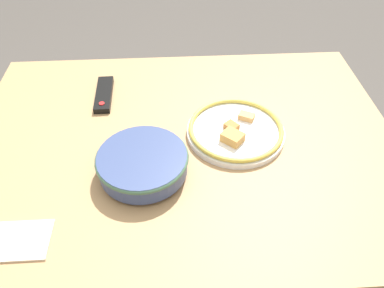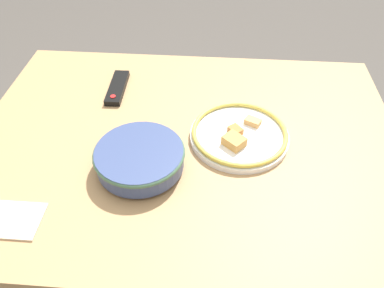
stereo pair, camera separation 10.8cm
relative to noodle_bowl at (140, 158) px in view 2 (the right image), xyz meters
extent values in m
plane|color=#4C4742|center=(0.12, 0.13, -0.77)|extent=(8.00, 8.00, 0.00)
cube|color=tan|center=(0.12, 0.13, -0.06)|extent=(1.31, 0.97, 0.04)
cylinder|color=tan|center=(-0.47, 0.55, -0.42)|extent=(0.06, 0.06, 0.68)
cylinder|color=tan|center=(0.70, 0.55, -0.42)|extent=(0.06, 0.06, 0.68)
cylinder|color=#384775|center=(0.00, 0.00, -0.03)|extent=(0.11, 0.11, 0.01)
cylinder|color=#384775|center=(0.00, 0.00, 0.00)|extent=(0.24, 0.24, 0.06)
cylinder|color=#9E4C1E|center=(0.00, 0.00, 0.00)|extent=(0.22, 0.22, 0.05)
torus|color=#42664C|center=(0.00, 0.00, 0.02)|extent=(0.25, 0.25, 0.01)
cylinder|color=white|center=(0.28, 0.14, -0.03)|extent=(0.30, 0.30, 0.02)
torus|color=gold|center=(0.28, 0.14, -0.02)|extent=(0.29, 0.29, 0.01)
cube|color=tan|center=(0.32, 0.20, -0.01)|extent=(0.06, 0.05, 0.02)
cube|color=#B2753D|center=(0.26, 0.15, -0.01)|extent=(0.05, 0.05, 0.02)
cube|color=tan|center=(0.26, 0.10, -0.01)|extent=(0.08, 0.08, 0.03)
cube|color=black|center=(-0.15, 0.37, -0.03)|extent=(0.06, 0.19, 0.02)
cylinder|color=red|center=(-0.15, 0.30, -0.02)|extent=(0.02, 0.02, 0.00)
cube|color=beige|center=(-0.29, -0.20, -0.04)|extent=(0.16, 0.11, 0.01)
camera|label=1|loc=(0.09, -0.71, 0.74)|focal=35.00mm
camera|label=2|loc=(0.20, -0.70, 0.74)|focal=35.00mm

